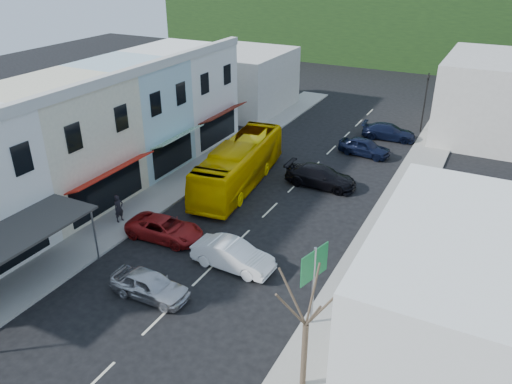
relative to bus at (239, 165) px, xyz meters
name	(u,v)px	position (x,y,z in m)	size (l,w,h in m)	color
ground	(204,275)	(3.63, -10.48, -1.55)	(120.00, 120.00, 0.00)	black
sidewalk_left	(191,176)	(-3.87, -0.48, -1.48)	(3.00, 52.00, 0.15)	gray
sidewalk_right	(392,221)	(11.13, -0.48, -1.48)	(3.00, 52.00, 0.15)	gray
shopfront_row	(84,136)	(-8.86, -5.48, 2.45)	(8.25, 30.00, 8.00)	white
right_building	(493,353)	(17.13, -14.48, 2.45)	(8.00, 9.00, 8.00)	white
distant_block_left	(245,81)	(-8.37, 16.52, 1.45)	(8.00, 10.00, 6.00)	#B7B2A8
distant_block_right	(490,97)	(14.63, 19.52, 1.95)	(8.00, 12.00, 7.00)	#B7B2A8
hillside	(424,10)	(2.18, 54.61, 5.18)	(80.00, 26.00, 14.00)	black
bus	(239,165)	(0.00, 0.00, 0.00)	(2.50, 11.60, 3.10)	#EAB800
car_silver	(150,285)	(2.28, -13.20, -0.85)	(1.80, 4.40, 1.40)	#BCBCC1
car_white	(233,256)	(4.65, -9.19, -0.85)	(1.80, 4.40, 1.40)	white
car_red	(165,228)	(-0.37, -8.40, -0.85)	(1.90, 4.60, 1.40)	maroon
car_black_near	(321,177)	(5.26, 2.47, -0.85)	(1.84, 4.50, 1.40)	black
car_navy_mid	(365,147)	(6.40, 9.63, -0.85)	(1.80, 4.40, 1.40)	black
car_navy_far	(389,132)	(7.26, 14.38, -0.85)	(1.84, 4.50, 1.40)	black
pedestrian_left	(119,209)	(-3.92, -8.23, -0.55)	(0.60, 0.40, 1.70)	black
direction_sign	(313,288)	(10.03, -11.53, 0.51)	(0.69, 1.85, 4.13)	#135B2D
street_tree	(306,325)	(11.05, -15.02, 1.56)	(2.15, 2.15, 6.22)	#342A21
traffic_signal	(425,103)	(9.43, 17.73, 1.16)	(0.73, 1.16, 5.43)	black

